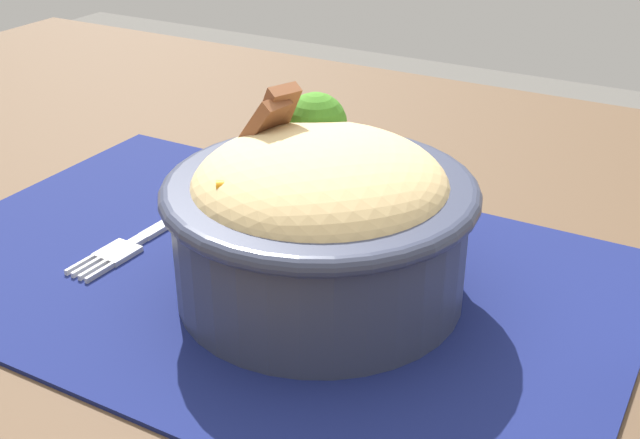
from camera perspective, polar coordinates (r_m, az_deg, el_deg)
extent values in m
cube|color=#4C3826|center=(0.53, -8.12, -5.21)|extent=(1.23, 0.95, 0.02)
cylinder|color=#412F20|center=(1.31, -15.93, -4.11)|extent=(0.04, 0.04, 0.73)
cube|color=#11194C|center=(0.52, -4.08, -3.78)|extent=(0.46, 0.30, 0.00)
cylinder|color=#2D3347|center=(0.48, 0.00, -1.33)|extent=(0.17, 0.17, 0.07)
torus|color=#2D3347|center=(0.47, 0.00, 2.07)|extent=(0.19, 0.19, 0.01)
ellipsoid|color=tan|center=(0.47, 0.00, 2.18)|extent=(0.17, 0.17, 0.06)
sphere|color=#36711D|center=(0.47, 0.07, 4.75)|extent=(0.03, 0.03, 0.03)
sphere|color=#36711D|center=(0.50, -0.31, 6.78)|extent=(0.04, 0.04, 0.04)
cylinder|color=orange|center=(0.43, -4.86, 2.41)|extent=(0.03, 0.03, 0.01)
cylinder|color=orange|center=(0.45, 1.37, 3.73)|extent=(0.03, 0.01, 0.01)
cube|color=brown|center=(0.49, -3.33, 7.00)|extent=(0.04, 0.03, 0.05)
cube|color=brown|center=(0.48, -4.22, 6.51)|extent=(0.04, 0.03, 0.04)
cube|color=#B4B4B4|center=(0.59, -10.25, 0.03)|extent=(0.01, 0.06, 0.00)
cube|color=#B4B4B4|center=(0.57, -12.79, -1.48)|extent=(0.01, 0.01, 0.00)
cube|color=#B4B4B4|center=(0.55, -14.13, -2.27)|extent=(0.02, 0.03, 0.00)
cube|color=#B4B4B4|center=(0.55, -16.64, -3.10)|extent=(0.00, 0.02, 0.00)
cube|color=#B4B4B4|center=(0.54, -16.21, -3.28)|extent=(0.00, 0.02, 0.00)
cube|color=#B4B4B4|center=(0.54, -15.76, -3.46)|extent=(0.00, 0.02, 0.00)
cube|color=#B4B4B4|center=(0.53, -15.32, -3.64)|extent=(0.00, 0.02, 0.00)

